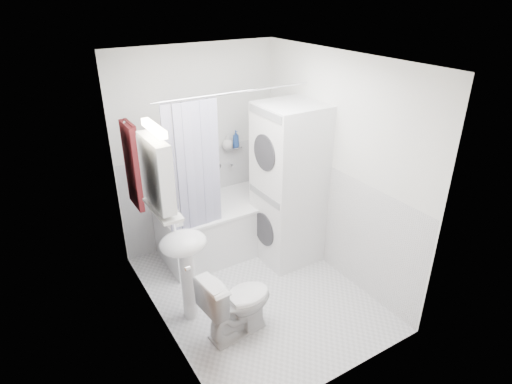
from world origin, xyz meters
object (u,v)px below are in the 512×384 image
washer_dryer (289,185)px  bathtub (229,222)px  sink (185,256)px  toilet (237,303)px

washer_dryer → bathtub: bearing=133.9°
sink → washer_dryer: washer_dryer is taller
bathtub → washer_dryer: bearing=-45.9°
bathtub → washer_dryer: size_ratio=0.90×
washer_dryer → toilet: washer_dryer is taller
bathtub → toilet: (-0.63, -1.32, -0.01)m
washer_dryer → sink: bearing=-165.3°
sink → washer_dryer: (1.43, 0.38, 0.22)m
bathtub → toilet: 1.46m
bathtub → toilet: bearing=-115.3°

